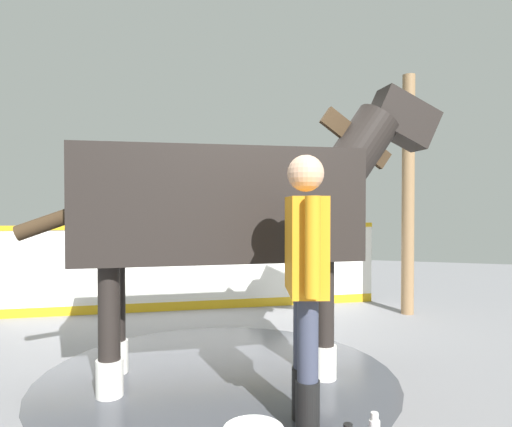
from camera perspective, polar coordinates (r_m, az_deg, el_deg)
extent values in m
cube|color=gray|center=(4.45, -6.60, -17.68)|extent=(16.00, 16.00, 0.02)
cylinder|color=#42444C|center=(4.02, -4.76, -19.59)|extent=(2.95, 2.95, 0.00)
cube|color=white|center=(6.25, -7.53, -6.92)|extent=(2.35, 4.59, 1.10)
cube|color=gold|center=(6.19, -7.55, -1.61)|extent=(2.37, 4.60, 0.06)
cube|color=gold|center=(6.33, -7.52, -11.31)|extent=(2.36, 4.59, 0.12)
cylinder|color=olive|center=(6.20, 18.57, 2.23)|extent=(0.16, 0.16, 3.10)
cube|color=black|center=(3.76, -4.80, 1.11)|extent=(1.78, 2.37, 0.88)
cylinder|color=black|center=(4.28, 6.27, -11.46)|extent=(0.16, 0.16, 0.98)
cylinder|color=silver|center=(4.37, 6.26, -15.98)|extent=(0.20, 0.20, 0.27)
cylinder|color=black|center=(3.84, 8.57, -12.96)|extent=(0.16, 0.16, 0.98)
cylinder|color=silver|center=(3.94, 8.56, -17.95)|extent=(0.20, 0.20, 0.27)
cylinder|color=black|center=(4.10, -17.21, -12.08)|extent=(0.16, 0.16, 0.98)
cylinder|color=silver|center=(4.19, -17.18, -16.78)|extent=(0.20, 0.20, 0.27)
cylinder|color=black|center=(3.63, -17.95, -13.82)|extent=(0.16, 0.16, 0.98)
cylinder|color=silver|center=(3.74, -17.92, -19.06)|extent=(0.20, 0.20, 0.27)
cylinder|color=black|center=(4.11, 12.41, 7.37)|extent=(0.70, 0.87, 0.86)
cube|color=#382819|center=(4.13, 12.42, 9.19)|extent=(0.35, 0.62, 0.53)
cube|color=black|center=(4.36, 17.85, 11.21)|extent=(0.54, 0.71, 0.56)
cylinder|color=#382819|center=(3.81, -23.11, -0.49)|extent=(0.42, 0.68, 0.35)
cylinder|color=black|center=(3.04, 6.50, -23.16)|extent=(0.15, 0.15, 0.35)
cylinder|color=#383D51|center=(2.89, 6.52, -15.34)|extent=(0.13, 0.13, 0.52)
cylinder|color=black|center=(3.25, 5.92, -21.53)|extent=(0.15, 0.15, 0.35)
cylinder|color=#383D51|center=(3.11, 5.93, -14.17)|extent=(0.13, 0.13, 0.52)
cube|color=orange|center=(2.90, 6.24, -3.93)|extent=(0.55, 0.35, 0.61)
cylinder|color=orange|center=(2.60, 7.12, -4.18)|extent=(0.09, 0.09, 0.58)
cylinder|color=orange|center=(3.20, 5.53, -3.18)|extent=(0.09, 0.09, 0.58)
sphere|color=tan|center=(2.89, 6.26, 5.04)|extent=(0.23, 0.23, 0.23)
cylinder|color=white|center=(2.89, 14.67, -23.44)|extent=(0.04, 0.04, 0.04)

